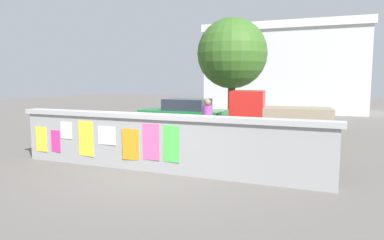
{
  "coord_description": "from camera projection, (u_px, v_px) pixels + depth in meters",
  "views": [
    {
      "loc": [
        4.01,
        -7.69,
        2.29
      ],
      "look_at": [
        -0.18,
        2.47,
        1.02
      ],
      "focal_mm": 33.32,
      "sensor_mm": 36.0,
      "label": 1
    }
  ],
  "objects": [
    {
      "name": "poster_wall",
      "position": [
        160.0,
        142.0,
        8.76
      ],
      "size": [
        8.38,
        0.42,
        1.44
      ],
      "color": "#989898",
      "rests_on": "ground"
    },
    {
      "name": "bicycle_near",
      "position": [
        240.0,
        147.0,
        10.18
      ],
      "size": [
        1.71,
        0.44,
        0.95
      ],
      "color": "black",
      "rests_on": "ground"
    },
    {
      "name": "ground",
      "position": [
        242.0,
        130.0,
        16.19
      ],
      "size": [
        60.0,
        60.0,
        0.0
      ],
      "primitive_type": "plane",
      "color": "#605B56"
    },
    {
      "name": "person_walking",
      "position": [
        208.0,
        118.0,
        12.02
      ],
      "size": [
        0.41,
        0.41,
        1.62
      ],
      "color": "yellow",
      "rests_on": "ground"
    },
    {
      "name": "car_parked",
      "position": [
        184.0,
        113.0,
        16.22
      ],
      "size": [
        3.85,
        1.82,
        1.4
      ],
      "color": "black",
      "rests_on": "ground"
    },
    {
      "name": "auto_rickshaw_truck",
      "position": [
        274.0,
        117.0,
        13.18
      ],
      "size": [
        3.77,
        1.96,
        1.85
      ],
      "color": "black",
      "rests_on": "ground"
    },
    {
      "name": "bicycle_far",
      "position": [
        304.0,
        154.0,
        9.22
      ],
      "size": [
        1.71,
        0.44,
        0.95
      ],
      "color": "black",
      "rests_on": "ground"
    },
    {
      "name": "motorcycle",
      "position": [
        165.0,
        130.0,
        12.88
      ],
      "size": [
        1.9,
        0.56,
        0.87
      ],
      "color": "black",
      "rests_on": "ground"
    },
    {
      "name": "building_background",
      "position": [
        287.0,
        68.0,
        25.93
      ],
      "size": [
        11.04,
        6.1,
        6.06
      ],
      "color": "silver",
      "rests_on": "ground"
    },
    {
      "name": "tree_roadside",
      "position": [
        232.0,
        54.0,
        17.79
      ],
      "size": [
        3.51,
        3.51,
        5.32
      ],
      "color": "brown",
      "rests_on": "ground"
    }
  ]
}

